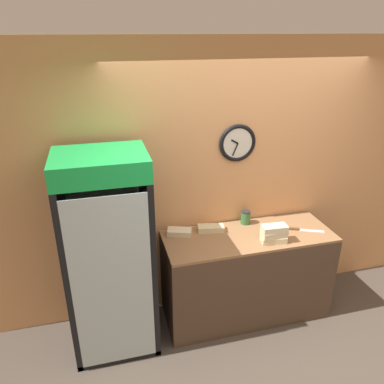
% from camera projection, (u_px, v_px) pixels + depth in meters
% --- Properties ---
extents(ground_plane, '(14.00, 14.00, 0.00)m').
position_uv_depth(ground_plane, '(281.00, 378.00, 3.20)').
color(ground_plane, '#4C4238').
extents(wall_back, '(5.20, 0.09, 2.70)m').
position_uv_depth(wall_back, '(238.00, 180.00, 3.73)').
color(wall_back, tan).
rests_on(wall_back, ground_plane).
extents(prep_counter, '(1.64, 0.61, 0.92)m').
position_uv_depth(prep_counter, '(246.00, 275.00, 3.77)').
color(prep_counter, '#4C3828').
rests_on(prep_counter, ground_plane).
extents(beverage_cooler, '(0.73, 0.67, 1.87)m').
position_uv_depth(beverage_cooler, '(108.00, 244.00, 3.25)').
color(beverage_cooler, black).
rests_on(beverage_cooler, ground_plane).
extents(sandwich_stack_bottom, '(0.24, 0.14, 0.06)m').
position_uv_depth(sandwich_stack_bottom, '(273.00, 239.00, 3.46)').
color(sandwich_stack_bottom, beige).
rests_on(sandwich_stack_bottom, prep_counter).
extents(sandwich_stack_middle, '(0.23, 0.12, 0.06)m').
position_uv_depth(sandwich_stack_middle, '(274.00, 234.00, 3.43)').
color(sandwich_stack_middle, beige).
rests_on(sandwich_stack_middle, sandwich_stack_bottom).
extents(sandwich_stack_top, '(0.24, 0.13, 0.06)m').
position_uv_depth(sandwich_stack_top, '(274.00, 228.00, 3.41)').
color(sandwich_stack_top, beige).
rests_on(sandwich_stack_top, sandwich_stack_middle).
extents(sandwich_flat_left, '(0.26, 0.19, 0.05)m').
position_uv_depth(sandwich_flat_left, '(179.00, 232.00, 3.58)').
color(sandwich_flat_left, beige).
rests_on(sandwich_flat_left, prep_counter).
extents(sandwich_flat_right, '(0.27, 0.16, 0.06)m').
position_uv_depth(sandwich_flat_right, '(211.00, 228.00, 3.65)').
color(sandwich_flat_right, beige).
rests_on(sandwich_flat_right, prep_counter).
extents(chefs_knife, '(0.34, 0.17, 0.02)m').
position_uv_depth(chefs_knife, '(300.00, 230.00, 3.67)').
color(chefs_knife, silver).
rests_on(chefs_knife, prep_counter).
extents(condiment_jar, '(0.10, 0.10, 0.14)m').
position_uv_depth(condiment_jar, '(246.00, 217.00, 3.77)').
color(condiment_jar, '#336B38').
rests_on(condiment_jar, prep_counter).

